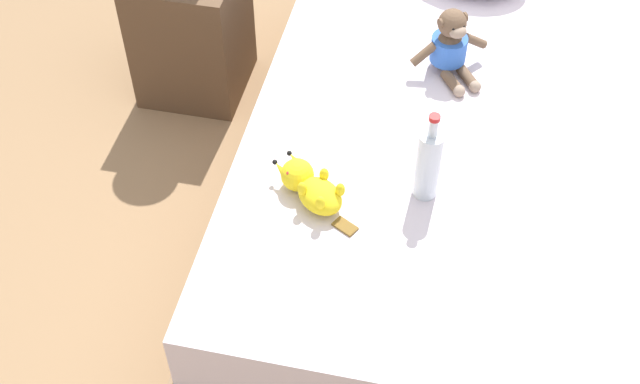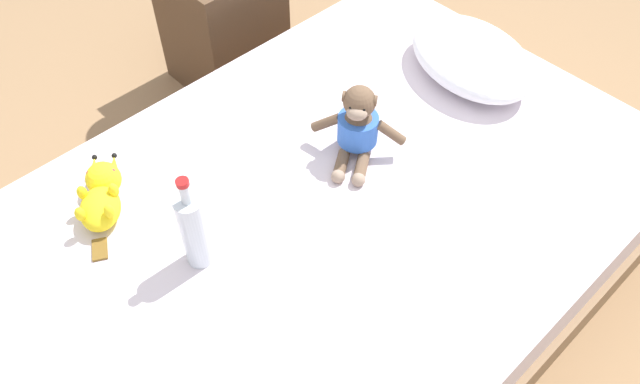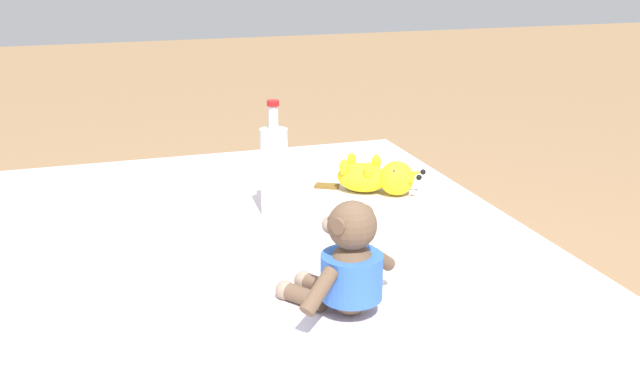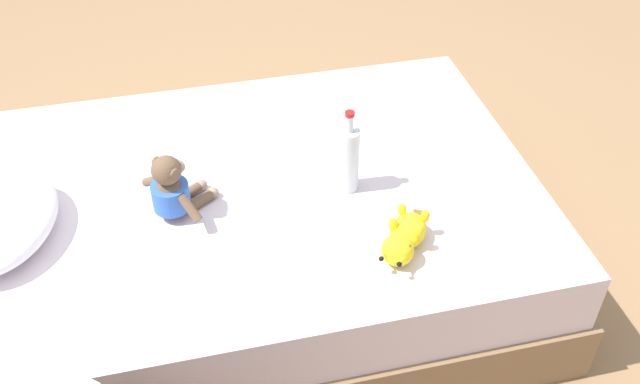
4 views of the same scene
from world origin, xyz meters
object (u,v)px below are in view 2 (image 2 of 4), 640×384
Objects in this scene: pillow at (472,57)px; plush_yellow_creature at (102,195)px; bed at (320,251)px; plush_monkey at (357,127)px; glass_bottle at (194,230)px; nightstand at (223,23)px.

plush_yellow_creature is at bearing -105.79° from pillow.
bed is 0.41m from plush_monkey.
glass_bottle is at bearing -90.47° from plush_monkey.
glass_bottle is 1.36m from nightstand.
glass_bottle is at bearing -90.74° from pillow.
plush_monkey is 1.10m from nightstand.
pillow is 0.54m from plush_monkey.
plush_monkey is 0.75m from plush_yellow_creature.
pillow reaches higher than bed.
plush_yellow_creature is at bearing -132.55° from bed.
plush_yellow_creature reaches higher than bed.
plush_monkey is 0.58m from glass_bottle.
bed is at bearing 77.06° from glass_bottle.
plush_yellow_creature is 0.35m from glass_bottle.
pillow is 1.10m from nightstand.
pillow is 1.87× the size of plush_yellow_creature.
bed is 0.52m from glass_bottle.
nightstand is at bearing 156.35° from bed.
pillow is 0.99× the size of nightstand.
plush_yellow_creature is 0.95× the size of glass_bottle.
nightstand is at bearing 165.90° from plush_monkey.
bed is at bearing -84.96° from pillow.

